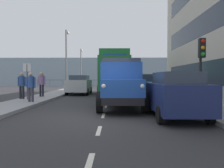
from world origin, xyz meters
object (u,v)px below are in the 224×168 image
at_px(car_silver_oppositeside_0, 79,84).
at_px(lamp_post_far, 81,64).
at_px(car_navy_kerbside_near, 175,94).
at_px(car_teal_kerbside_1, 151,87).
at_px(pedestrian_near_railing, 31,85).
at_px(car_grey_kerbside_2, 140,84).
at_px(pedestrian_in_dark_coat, 42,82).
at_px(traffic_light_near, 201,57).
at_px(pedestrian_with_bag, 22,83).
at_px(lorry_cargo_green, 114,71).
at_px(lamp_post_promenade, 67,54).
at_px(street_sign, 27,75).
at_px(truck_vintage_blue, 121,85).

xyz_separation_m(car_silver_oppositeside_0, lamp_post_far, (2.15, -14.90, 2.82)).
height_order(car_navy_kerbside_near, car_teal_kerbside_1, same).
bearing_deg(pedestrian_near_railing, car_grey_kerbside_2, -132.43).
bearing_deg(lamp_post_far, pedestrian_near_railing, 91.59).
distance_m(pedestrian_in_dark_coat, traffic_light_near, 10.85).
bearing_deg(car_navy_kerbside_near, pedestrian_with_bag, -34.01).
height_order(lorry_cargo_green, car_grey_kerbside_2, lorry_cargo_green).
height_order(pedestrian_with_bag, lamp_post_promenade, lamp_post_promenade).
bearing_deg(car_grey_kerbside_2, pedestrian_in_dark_coat, 29.16).
height_order(pedestrian_in_dark_coat, street_sign, street_sign).
relative_size(car_navy_kerbside_near, traffic_light_near, 1.21).
relative_size(car_navy_kerbside_near, lamp_post_far, 0.65).
xyz_separation_m(car_silver_oppositeside_0, pedestrian_in_dark_coat, (2.10, 3.95, 0.30)).
bearing_deg(pedestrian_with_bag, lamp_post_far, -91.78).
bearing_deg(car_grey_kerbside_2, lamp_post_promenade, -26.25).
xyz_separation_m(truck_vintage_blue, lamp_post_far, (5.66, -23.82, 2.54)).
distance_m(car_teal_kerbside_1, pedestrian_near_railing, 7.20).
distance_m(car_navy_kerbside_near, car_teal_kerbside_1, 5.46).
relative_size(pedestrian_near_railing, pedestrian_with_bag, 0.98).
bearing_deg(truck_vintage_blue, lorry_cargo_green, -87.84).
height_order(truck_vintage_blue, lorry_cargo_green, lorry_cargo_green).
height_order(car_silver_oppositeside_0, pedestrian_with_bag, pedestrian_with_bag).
distance_m(car_teal_kerbside_1, car_grey_kerbside_2, 6.07).
xyz_separation_m(car_navy_kerbside_near, car_grey_kerbside_2, (-0.00, -11.53, 0.00)).
relative_size(car_silver_oppositeside_0, street_sign, 1.81).
bearing_deg(lamp_post_far, car_teal_kerbside_1, 110.24).
height_order(pedestrian_near_railing, pedestrian_with_bag, pedestrian_with_bag).
height_order(truck_vintage_blue, lamp_post_far, lamp_post_far).
bearing_deg(traffic_light_near, pedestrian_in_dark_coat, -29.66).
bearing_deg(lamp_post_promenade, truck_vintage_blue, 113.25).
bearing_deg(pedestrian_with_bag, car_navy_kerbside_near, 145.99).
height_order(car_grey_kerbside_2, pedestrian_near_railing, pedestrian_near_railing).
bearing_deg(lamp_post_promenade, traffic_light_near, 125.03).
distance_m(car_silver_oppositeside_0, lamp_post_promenade, 5.47).
relative_size(lorry_cargo_green, lamp_post_far, 1.38).
height_order(car_navy_kerbside_near, car_grey_kerbside_2, same).
bearing_deg(lorry_cargo_green, pedestrian_in_dark_coat, 35.06).
distance_m(lorry_cargo_green, car_navy_kerbside_near, 11.31).
xyz_separation_m(lorry_cargo_green, traffic_light_near, (-4.08, 9.03, 0.40)).
relative_size(car_teal_kerbside_1, street_sign, 2.01).
bearing_deg(street_sign, car_teal_kerbside_1, -177.21).
relative_size(lorry_cargo_green, car_navy_kerbside_near, 2.12).
bearing_deg(car_silver_oppositeside_0, lorry_cargo_green, 175.55).
bearing_deg(street_sign, car_navy_kerbside_near, 146.61).
bearing_deg(car_silver_oppositeside_0, pedestrian_in_dark_coat, 62.04).
bearing_deg(truck_vintage_blue, traffic_light_near, 174.55).
relative_size(car_silver_oppositeside_0, lamp_post_far, 0.69).
bearing_deg(car_teal_kerbside_1, traffic_light_near, 117.05).
distance_m(truck_vintage_blue, lamp_post_promenade, 14.34).
bearing_deg(lorry_cargo_green, street_sign, 47.55).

